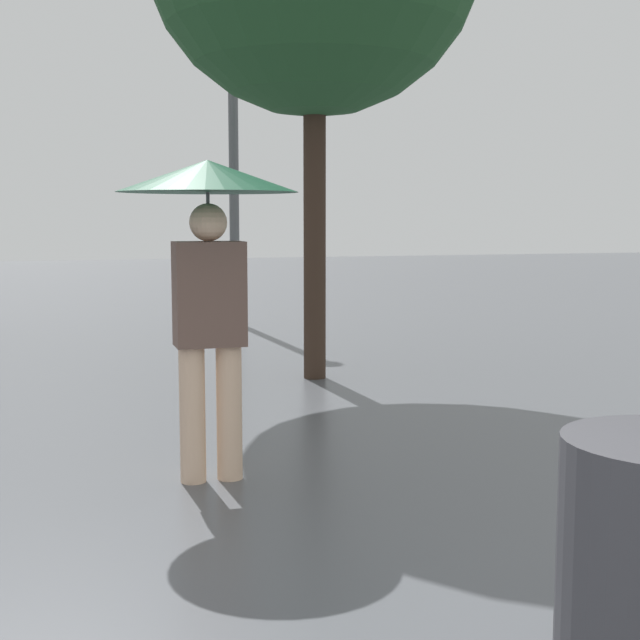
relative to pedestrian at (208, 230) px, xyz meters
name	(u,v)px	position (x,y,z in m)	size (l,w,h in m)	color
pedestrian	(208,230)	(0.00, 0.00, 0.00)	(1.00, 1.00, 1.80)	beige
street_lamp	(233,128)	(1.61, 7.31, 1.27)	(0.29, 0.29, 4.56)	#515456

